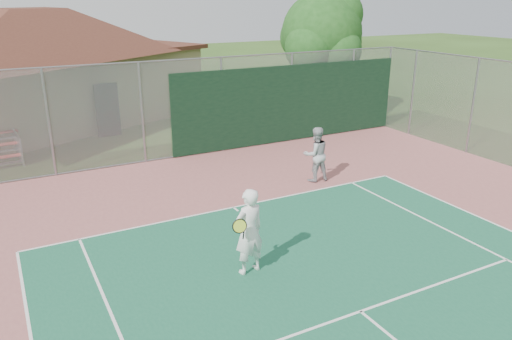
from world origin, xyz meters
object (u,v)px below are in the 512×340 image
Objects in this scene: player_white_front at (249,232)px; player_grey_back at (316,155)px; clubhouse at (35,55)px; tree at (324,36)px.

player_grey_back is at bearing -146.87° from player_white_front.
clubhouse is at bearing -91.35° from player_white_front.
player_grey_back is (-4.86, -6.68, -3.02)m from tree.
clubhouse is at bearing -56.47° from player_grey_back.
tree reaches higher than player_grey_back.
tree is at bearing -119.95° from player_grey_back.
player_white_front is 1.08× the size of player_grey_back.
clubhouse is 14.60m from player_grey_back.
clubhouse is at bearing 151.98° from tree.
player_grey_back is at bearing -126.02° from tree.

